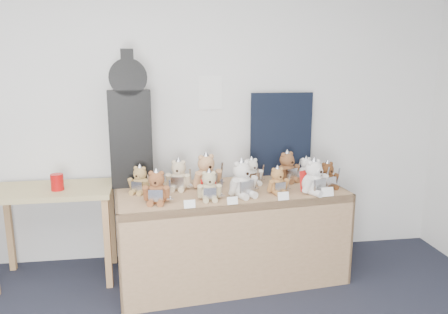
{
  "coord_description": "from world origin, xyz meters",
  "views": [
    {
      "loc": [
        0.38,
        -1.4,
        1.8
      ],
      "look_at": [
        0.85,
        1.88,
        1.06
      ],
      "focal_mm": 35.0,
      "sensor_mm": 36.0,
      "label": 1
    }
  ],
  "objects": [
    {
      "name": "red_cup",
      "position": [
        -0.45,
        2.1,
        0.85
      ],
      "size": [
        0.1,
        0.1,
        0.13
      ],
      "primitive_type": "cylinder",
      "color": "#A90B0B",
      "rests_on": "side_table"
    },
    {
      "name": "teddy_front_right",
      "position": [
        1.28,
        1.84,
        0.86
      ],
      "size": [
        0.2,
        0.17,
        0.24
      ],
      "rotation": [
        0.0,
        0.0,
        0.19
      ],
      "color": "#A4713E",
      "rests_on": "display_table"
    },
    {
      "name": "teddy_back_far_left",
      "position": [
        0.2,
        2.0,
        0.86
      ],
      "size": [
        0.2,
        0.2,
        0.25
      ],
      "rotation": [
        0.0,
        0.0,
        -0.44
      ],
      "color": "#9D7C49",
      "rests_on": "display_table"
    },
    {
      "name": "teddy_back_centre_left",
      "position": [
        0.73,
        2.04,
        0.9
      ],
      "size": [
        0.27,
        0.25,
        0.33
      ],
      "rotation": [
        0.0,
        0.0,
        0.32
      ],
      "color": "tan",
      "rests_on": "display_table"
    },
    {
      "name": "teddy_front_centre",
      "position": [
        0.98,
        1.8,
        0.89
      ],
      "size": [
        0.27,
        0.26,
        0.32
      ],
      "rotation": [
        0.0,
        0.0,
        0.43
      ],
      "color": "beige",
      "rests_on": "display_table"
    },
    {
      "name": "teddy_front_left",
      "position": [
        0.72,
        1.75,
        0.87
      ],
      "size": [
        0.21,
        0.17,
        0.26
      ],
      "rotation": [
        0.0,
        0.0,
        -0.02
      ],
      "color": "tan",
      "rests_on": "display_table"
    },
    {
      "name": "teddy_front_end",
      "position": [
        1.72,
        1.92,
        0.86
      ],
      "size": [
        0.21,
        0.19,
        0.25
      ],
      "rotation": [
        0.0,
        0.0,
        0.25
      ],
      "color": "brown",
      "rests_on": "display_table"
    },
    {
      "name": "navy_board",
      "position": [
        1.45,
        2.38,
        1.14
      ],
      "size": [
        0.57,
        0.03,
        0.75
      ],
      "primitive_type": "cube",
      "rotation": [
        0.0,
        0.0,
        0.01
      ],
      "color": "black",
      "rests_on": "display_table"
    },
    {
      "name": "entry_card_a",
      "position": [
        0.56,
        1.57,
        0.8
      ],
      "size": [
        0.08,
        0.03,
        0.06
      ],
      "primitive_type": "cube",
      "rotation": [
        -0.24,
        0.0,
        0.11
      ],
      "color": "white",
      "rests_on": "display_table"
    },
    {
      "name": "entry_card_d",
      "position": [
        1.64,
        1.69,
        0.8
      ],
      "size": [
        0.1,
        0.03,
        0.07
      ],
      "primitive_type": "cube",
      "rotation": [
        -0.24,
        0.0,
        0.11
      ],
      "color": "white",
      "rests_on": "display_table"
    },
    {
      "name": "teddy_front_far_left",
      "position": [
        0.33,
        1.73,
        0.88
      ],
      "size": [
        0.23,
        0.2,
        0.28
      ],
      "rotation": [
        0.0,
        0.0,
        -0.14
      ],
      "color": "brown",
      "rests_on": "display_table"
    },
    {
      "name": "teddy_back_left",
      "position": [
        0.51,
        2.06,
        0.88
      ],
      "size": [
        0.23,
        0.21,
        0.28
      ],
      "rotation": [
        0.0,
        0.0,
        -0.24
      ],
      "color": "#C0AC8C",
      "rests_on": "display_table"
    },
    {
      "name": "display_table",
      "position": [
        0.93,
        1.9,
        0.6
      ],
      "size": [
        1.91,
        0.96,
        0.77
      ],
      "rotation": [
        0.0,
        0.0,
        0.11
      ],
      "color": "#8D6947",
      "rests_on": "floor"
    },
    {
      "name": "guitar_case",
      "position": [
        0.13,
        2.19,
        1.31
      ],
      "size": [
        0.35,
        0.12,
        1.12
      ],
      "rotation": [
        0.0,
        0.0,
        0.06
      ],
      "color": "black",
      "rests_on": "display_table"
    },
    {
      "name": "teddy_back_centre_right",
      "position": [
        1.13,
        2.13,
        0.87
      ],
      "size": [
        0.21,
        0.19,
        0.25
      ],
      "rotation": [
        0.0,
        0.0,
        0.25
      ],
      "color": "silver",
      "rests_on": "display_table"
    },
    {
      "name": "room_shell",
      "position": [
        0.82,
        2.49,
        1.52
      ],
      "size": [
        6.0,
        6.0,
        6.0
      ],
      "color": "silver",
      "rests_on": "floor"
    },
    {
      "name": "entry_card_c",
      "position": [
        1.27,
        1.65,
        0.8
      ],
      "size": [
        0.09,
        0.03,
        0.06
      ],
      "primitive_type": "cube",
      "rotation": [
        -0.24,
        0.0,
        0.11
      ],
      "color": "white",
      "rests_on": "display_table"
    },
    {
      "name": "side_table",
      "position": [
        -0.51,
        2.15,
        0.66
      ],
      "size": [
        0.95,
        0.54,
        0.79
      ],
      "rotation": [
        0.0,
        0.0,
        0.02
      ],
      "color": "tan",
      "rests_on": "floor"
    },
    {
      "name": "teddy_back_end",
      "position": [
        1.64,
        2.21,
        0.85
      ],
      "size": [
        0.19,
        0.16,
        0.22
      ],
      "rotation": [
        0.0,
        0.0,
        0.2
      ],
      "color": "white",
      "rests_on": "display_table"
    },
    {
      "name": "teddy_front_far_right",
      "position": [
        1.56,
        1.79,
        0.89
      ],
      "size": [
        0.26,
        0.25,
        0.31
      ],
      "rotation": [
        0.0,
        0.0,
        0.48
      ],
      "color": "silver",
      "rests_on": "display_table"
    },
    {
      "name": "entry_card_b",
      "position": [
        0.88,
        1.6,
        0.8
      ],
      "size": [
        0.08,
        0.03,
        0.06
      ],
      "primitive_type": "cube",
      "rotation": [
        -0.24,
        0.0,
        0.11
      ],
      "color": "white",
      "rests_on": "display_table"
    },
    {
      "name": "teddy_back_right",
      "position": [
        1.45,
        2.17,
        0.88
      ],
      "size": [
        0.25,
        0.24,
        0.3
      ],
      "rotation": [
        0.0,
        0.0,
        0.43
      ],
      "color": "brown",
      "rests_on": "display_table"
    }
  ]
}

